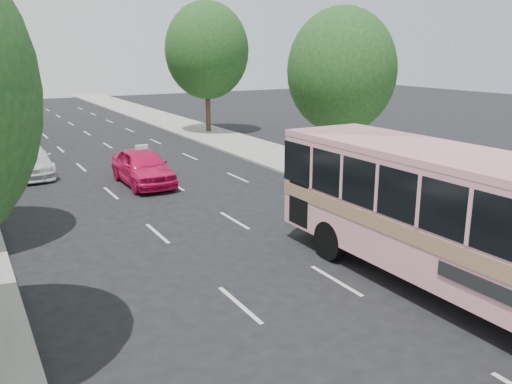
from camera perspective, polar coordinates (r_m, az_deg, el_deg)
ground at (r=15.82m, az=1.05°, el=-7.44°), size 120.00×120.00×0.00m
sidewalk_right at (r=36.78m, az=-3.15°, el=5.51°), size 4.00×90.00×0.12m
tree_right_near at (r=26.18m, az=9.23°, el=12.91°), size 5.10×5.10×7.95m
tree_right_far at (r=40.12m, az=-5.07°, el=14.95°), size 6.00×6.00×9.35m
pink_bus at (r=14.07m, az=20.46°, el=-1.68°), size 3.00×11.23×3.57m
pink_taxi at (r=25.13m, az=-11.85°, el=2.62°), size 1.95×4.82×1.64m
white_pickup at (r=28.74m, az=-22.90°, el=3.14°), size 2.31×5.27×1.51m
taxi_roof_sign at (r=24.96m, az=-11.96°, el=4.67°), size 0.55×0.18×0.18m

